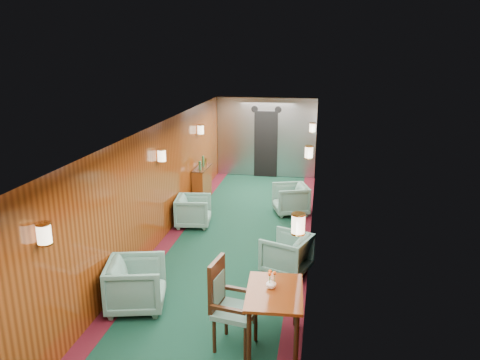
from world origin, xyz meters
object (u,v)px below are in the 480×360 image
at_px(armchair_left_far, 193,211).
at_px(armchair_right_far, 290,199).
at_px(side_chair, 227,300).
at_px(armchair_left_near, 136,285).
at_px(armchair_right_near, 287,253).
at_px(dining_table, 274,300).
at_px(credenza, 202,183).

xyz_separation_m(armchair_left_far, armchair_right_far, (2.06, 1.16, 0.01)).
bearing_deg(side_chair, armchair_left_near, 166.18).
xyz_separation_m(armchair_left_near, armchair_right_near, (2.14, 1.57, -0.04)).
xyz_separation_m(dining_table, armchair_left_far, (-2.19, 3.98, -0.31)).
xyz_separation_m(dining_table, armchair_left_near, (-2.13, 0.54, -0.27)).
xyz_separation_m(credenza, armchair_left_near, (0.33, -5.25, -0.06)).
xyz_separation_m(dining_table, credenza, (-2.46, 5.79, -0.21)).
bearing_deg(armchair_left_far, dining_table, -158.60).
xyz_separation_m(dining_table, side_chair, (-0.60, -0.13, 0.00)).
relative_size(dining_table, armchair_left_far, 1.45).
height_order(credenza, armchair_right_far, credenza).
bearing_deg(armchair_left_near, credenza, -9.94).
bearing_deg(armchair_left_near, armchair_left_far, -12.52).
height_order(side_chair, credenza, side_chair).
height_order(dining_table, armchair_right_near, dining_table).
xyz_separation_m(armchair_left_near, armchair_left_far, (-0.06, 3.44, -0.05)).
bearing_deg(armchair_left_near, side_chair, -127.04).
xyz_separation_m(armchair_left_near, armchair_right_far, (2.00, 4.60, -0.03)).
bearing_deg(credenza, armchair_right_near, -56.21).
height_order(dining_table, armchair_left_near, dining_table).
bearing_deg(armchair_right_far, credenza, -123.33).
bearing_deg(side_chair, armchair_left_far, 120.85).
height_order(dining_table, side_chair, side_chair).
relative_size(side_chair, armchair_right_near, 1.58).
relative_size(armchair_right_near, armchair_right_far, 0.98).
xyz_separation_m(credenza, armchair_right_far, (2.32, -0.65, -0.09)).
relative_size(dining_table, armchair_left_near, 1.28).
distance_m(dining_table, armchair_left_near, 2.22).
bearing_deg(armchair_left_far, armchair_right_far, -67.95).
bearing_deg(dining_table, armchair_left_near, 162.37).
distance_m(credenza, armchair_right_near, 4.43).
bearing_deg(armchair_right_far, armchair_left_far, -78.16).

